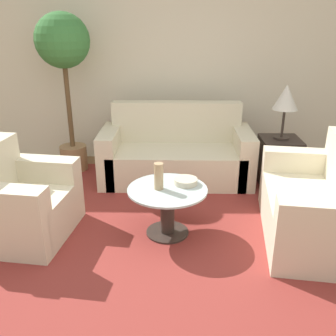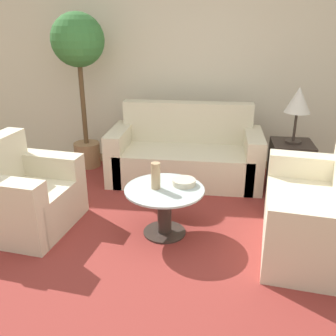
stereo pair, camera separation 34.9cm
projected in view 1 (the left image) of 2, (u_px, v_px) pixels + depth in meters
name	position (u px, v px, depth m)	size (l,w,h in m)	color
ground_plane	(147.00, 277.00, 2.87)	(14.00, 14.00, 0.00)	brown
wall_back	(160.00, 63.00, 4.91)	(10.00, 0.06, 2.60)	beige
rug	(167.00, 233.00, 3.47)	(3.54, 3.47, 0.01)	maroon
sofa_main	(176.00, 155.00, 4.58)	(1.79, 0.80, 0.90)	beige
armchair	(20.00, 205.00, 3.35)	(0.84, 0.96, 0.86)	beige
loveseat	(319.00, 207.00, 3.32)	(0.93, 1.44, 0.88)	beige
coffee_table	(167.00, 205.00, 3.36)	(0.71, 0.71, 0.45)	#332823
side_table	(279.00, 161.00, 4.44)	(0.45, 0.45, 0.55)	#332823
table_lamp	(286.00, 99.00, 4.17)	(0.28, 0.28, 0.62)	#332823
potted_plant	(64.00, 57.00, 4.40)	(0.64, 0.64, 1.93)	#93704C
vase	(159.00, 176.00, 3.25)	(0.08, 0.08, 0.24)	tan
bowl	(186.00, 181.00, 3.38)	(0.21, 0.21, 0.05)	beige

